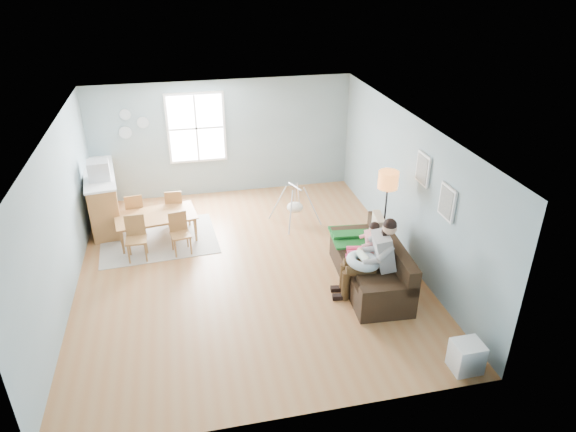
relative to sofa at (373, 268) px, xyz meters
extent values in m
cube|color=#A5673A|center=(-2.08, 0.94, -0.35)|extent=(8.40, 9.40, 0.08)
cube|color=silver|center=(-2.08, 0.94, 2.69)|extent=(8.40, 9.40, 0.60)
cube|color=gray|center=(-2.08, 5.60, 1.04)|extent=(8.40, 0.08, 3.90)
cube|color=gray|center=(-2.08, -3.72, 1.04)|extent=(8.40, 0.08, 3.90)
cube|color=gray|center=(2.08, 0.94, 1.04)|extent=(0.08, 9.40, 3.90)
cube|color=white|center=(-2.68, 4.41, 1.34)|extent=(1.32, 0.06, 1.62)
cube|color=white|center=(-2.68, 4.38, 1.34)|extent=(1.20, 0.02, 1.50)
cube|color=white|center=(-2.68, 4.37, 1.34)|extent=(1.20, 0.03, 0.04)
cube|color=white|center=(-2.68, 4.37, 1.34)|extent=(0.04, 0.03, 1.50)
cube|color=white|center=(0.89, -0.56, 1.44)|extent=(0.04, 0.44, 0.54)
cube|color=#4F5D72|center=(0.86, -0.56, 1.44)|extent=(0.01, 0.36, 0.46)
cube|color=white|center=(0.89, 0.34, 1.64)|extent=(0.04, 0.44, 0.54)
cube|color=#4F5D72|center=(0.86, 0.34, 1.64)|extent=(0.01, 0.36, 0.46)
cylinder|color=#A5BCC6|center=(-4.18, 4.41, 1.74)|extent=(0.24, 0.02, 0.24)
cylinder|color=#A5BCC6|center=(-3.83, 4.41, 1.54)|extent=(0.26, 0.02, 0.26)
cylinder|color=#A5BCC6|center=(-4.23, 4.41, 1.34)|extent=(0.28, 0.02, 0.28)
cube|color=black|center=(-0.06, 0.00, -0.09)|extent=(1.05, 2.20, 0.43)
cube|color=black|center=(0.29, -0.02, 0.34)|extent=(0.33, 2.15, 0.44)
cube|color=black|center=(-0.12, -0.97, 0.20)|extent=(0.93, 0.26, 0.16)
cube|color=black|center=(0.00, 0.97, 0.20)|extent=(0.93, 0.26, 0.16)
cube|color=#16611F|center=(-0.04, 0.72, 0.24)|extent=(1.06, 0.92, 0.04)
cube|color=tan|center=(0.26, 0.55, 0.47)|extent=(0.22, 0.51, 0.49)
cube|color=gray|center=(0.01, -0.32, 0.54)|extent=(0.44, 0.52, 0.63)
sphere|color=tan|center=(0.08, -0.33, 0.97)|extent=(0.23, 0.23, 0.23)
sphere|color=black|center=(0.08, -0.33, 1.01)|extent=(0.22, 0.22, 0.22)
cylinder|color=#342613|center=(-0.38, -0.38, 0.24)|extent=(0.51, 0.24, 0.17)
cylinder|color=#342613|center=(-0.34, -0.15, 0.24)|extent=(0.51, 0.24, 0.17)
cylinder|color=#342613|center=(-0.61, -0.34, -0.04)|extent=(0.14, 0.14, 0.53)
cylinder|color=#342613|center=(-0.57, -0.11, -0.04)|extent=(0.14, 0.14, 0.53)
cube|color=black|center=(-0.69, -0.33, -0.27)|extent=(0.27, 0.14, 0.08)
cube|color=black|center=(-0.66, -0.10, -0.27)|extent=(0.27, 0.14, 0.08)
torus|color=silver|center=(-0.32, -0.29, 0.37)|extent=(0.60, 0.59, 0.23)
cylinder|color=silver|center=(-0.32, -0.29, 0.44)|extent=(0.16, 0.31, 0.13)
sphere|color=tan|center=(-0.31, -0.12, 0.46)|extent=(0.11, 0.11, 0.11)
cube|color=white|center=(0.00, 0.19, 0.42)|extent=(0.29, 0.32, 0.39)
sphere|color=tan|center=(0.04, 0.18, 0.68)|extent=(0.18, 0.18, 0.18)
sphere|color=black|center=(0.04, 0.18, 0.72)|extent=(0.18, 0.18, 0.18)
cylinder|color=#F33B6D|center=(-0.26, 0.17, 0.24)|extent=(0.33, 0.16, 0.10)
cylinder|color=#F33B6D|center=(-0.23, 0.31, 0.24)|extent=(0.33, 0.16, 0.10)
cylinder|color=#F33B6D|center=(-0.41, 0.19, 0.06)|extent=(0.08, 0.08, 0.32)
cylinder|color=#F33B6D|center=(-0.38, 0.34, 0.06)|extent=(0.08, 0.08, 0.32)
cylinder|color=black|center=(0.47, 0.76, -0.29)|extent=(0.31, 0.31, 0.03)
cylinder|color=black|center=(0.47, 0.76, 0.47)|extent=(0.03, 0.03, 1.56)
cylinder|color=orange|center=(0.47, 0.76, 1.30)|extent=(0.36, 0.36, 0.31)
cube|color=white|center=(0.52, -2.26, -0.08)|extent=(0.41, 0.36, 0.45)
cube|color=black|center=(0.34, -2.26, -0.08)|extent=(0.03, 0.30, 0.36)
cube|color=#9B958D|center=(-3.68, 2.37, -0.30)|extent=(2.38, 1.88, 0.01)
imported|color=#945F30|center=(-3.68, 2.37, -0.03)|extent=(1.68, 1.09, 0.55)
cube|color=brown|center=(-4.05, 1.71, 0.10)|extent=(0.39, 0.39, 0.04)
cube|color=brown|center=(-4.05, 1.88, 0.33)|extent=(0.37, 0.04, 0.42)
cylinder|color=brown|center=(-4.20, 1.55, -0.10)|extent=(0.04, 0.04, 0.41)
cylinder|color=brown|center=(-3.89, 1.55, -0.10)|extent=(0.04, 0.04, 0.41)
cylinder|color=brown|center=(-4.21, 1.86, -0.10)|extent=(0.04, 0.04, 0.41)
cylinder|color=brown|center=(-3.90, 1.86, -0.10)|extent=(0.04, 0.04, 0.41)
cube|color=brown|center=(-3.23, 1.76, 0.08)|extent=(0.42, 0.42, 0.03)
cube|color=brown|center=(-3.26, 1.92, 0.30)|extent=(0.35, 0.10, 0.40)
cylinder|color=brown|center=(-3.35, 1.59, -0.11)|extent=(0.04, 0.04, 0.39)
cylinder|color=brown|center=(-3.06, 1.64, -0.11)|extent=(0.04, 0.04, 0.39)
cylinder|color=brown|center=(-3.40, 1.88, -0.11)|extent=(0.04, 0.04, 0.39)
cylinder|color=brown|center=(-3.11, 1.93, -0.11)|extent=(0.04, 0.04, 0.39)
cube|color=brown|center=(-4.13, 2.98, 0.09)|extent=(0.41, 0.41, 0.04)
cube|color=brown|center=(-4.11, 2.81, 0.31)|extent=(0.35, 0.08, 0.41)
cylinder|color=brown|center=(-4.00, 3.14, -0.11)|extent=(0.04, 0.04, 0.40)
cylinder|color=brown|center=(-4.30, 3.11, -0.11)|extent=(0.04, 0.04, 0.40)
cylinder|color=brown|center=(-3.97, 2.85, -0.11)|extent=(0.04, 0.04, 0.40)
cylinder|color=brown|center=(-4.27, 2.81, -0.11)|extent=(0.04, 0.04, 0.40)
cube|color=brown|center=(-3.32, 3.03, 0.09)|extent=(0.38, 0.38, 0.03)
cube|color=brown|center=(-3.32, 2.87, 0.31)|extent=(0.35, 0.05, 0.40)
cylinder|color=brown|center=(-3.16, 3.18, -0.11)|extent=(0.04, 0.04, 0.39)
cylinder|color=brown|center=(-3.46, 3.19, -0.11)|extent=(0.04, 0.04, 0.39)
cylinder|color=brown|center=(-3.17, 2.88, -0.11)|extent=(0.04, 0.04, 0.39)
cylinder|color=brown|center=(-3.47, 2.89, -0.11)|extent=(0.04, 0.04, 0.39)
cube|color=#945F30|center=(-4.78, 3.44, 0.25)|extent=(0.81, 2.05, 1.11)
cube|color=white|center=(-4.78, 3.44, 0.81)|extent=(0.86, 2.10, 0.04)
cube|color=#B9B8BE|center=(-4.71, 3.06, 1.03)|extent=(0.45, 0.43, 0.39)
cube|color=black|center=(-4.90, 3.04, 1.03)|extent=(0.05, 0.32, 0.27)
cylinder|color=#B9B8BE|center=(-0.82, 2.51, 0.54)|extent=(0.19, 0.47, 0.04)
ellipsoid|color=beige|center=(-0.82, 2.51, 0.06)|extent=(0.35, 0.35, 0.21)
cylinder|color=#B9B8BE|center=(-0.82, 2.51, 0.30)|extent=(0.01, 0.01, 0.39)
cylinder|color=#B9B8BE|center=(-0.99, 2.16, 0.13)|extent=(0.20, 0.39, 0.85)
cylinder|color=#B9B8BE|center=(-0.48, 2.34, 0.13)|extent=(0.38, 0.22, 0.85)
cylinder|color=#B9B8BE|center=(-1.16, 2.67, 0.13)|extent=(0.38, 0.22, 0.85)
cylinder|color=#B9B8BE|center=(-0.65, 2.85, 0.13)|extent=(0.20, 0.39, 0.85)
camera|label=1|loc=(-3.05, -7.01, 4.89)|focal=32.00mm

